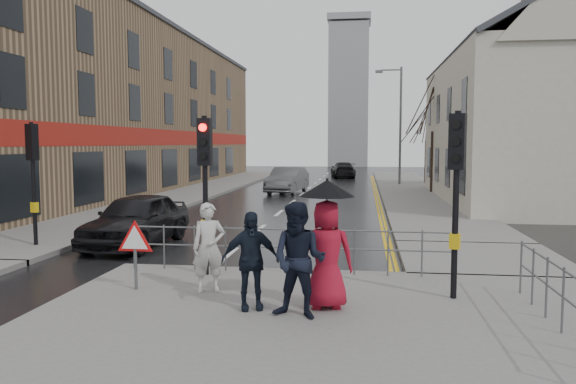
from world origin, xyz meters
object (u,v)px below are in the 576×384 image
(pedestrian_a, at_px, (209,247))
(pedestrian_with_umbrella, at_px, (327,241))
(car_parked, at_px, (136,219))
(pedestrian_b, at_px, (299,260))
(car_mid, at_px, (287,180))
(pedestrian_d, at_px, (250,260))

(pedestrian_a, distance_m, pedestrian_with_umbrella, 2.45)
(car_parked, bearing_deg, pedestrian_a, -50.91)
(pedestrian_b, xyz_separation_m, pedestrian_with_umbrella, (0.41, 0.60, 0.22))
(pedestrian_a, bearing_deg, car_mid, 75.26)
(pedestrian_a, height_order, pedestrian_with_umbrella, pedestrian_with_umbrella)
(pedestrian_b, distance_m, car_mid, 24.44)
(pedestrian_a, xyz_separation_m, pedestrian_with_umbrella, (2.29, -0.79, 0.31))
(car_parked, distance_m, car_mid, 17.77)
(pedestrian_d, distance_m, car_parked, 7.71)
(pedestrian_with_umbrella, bearing_deg, car_parked, 134.88)
(pedestrian_b, relative_size, car_mid, 0.40)
(pedestrian_b, distance_m, car_parked, 8.54)
(pedestrian_a, xyz_separation_m, pedestrian_d, (1.01, -1.02, -0.01))
(pedestrian_d, bearing_deg, car_mid, 77.64)
(pedestrian_with_umbrella, relative_size, car_mid, 0.47)
(pedestrian_b, height_order, car_mid, pedestrian_b)
(pedestrian_b, relative_size, car_parked, 0.42)
(pedestrian_with_umbrella, relative_size, car_parked, 0.49)
(pedestrian_d, bearing_deg, car_parked, 108.25)
(pedestrian_a, bearing_deg, car_parked, 106.32)
(pedestrian_b, bearing_deg, pedestrian_with_umbrella, 68.67)
(pedestrian_a, height_order, pedestrian_b, pedestrian_b)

